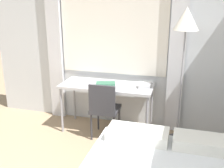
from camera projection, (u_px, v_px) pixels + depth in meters
name	position (u px, v px, depth m)	size (l,w,h in m)	color
wall_back_with_window	(126.00, 42.00, 4.05)	(4.68, 0.13, 2.70)	silver
desk	(107.00, 88.00, 3.97)	(1.39, 0.57, 0.76)	#B2B2B7
desk_chair	(104.00, 107.00, 3.80)	(0.41, 0.41, 0.86)	#333338
standing_lamp	(186.00, 29.00, 3.39)	(0.33, 0.33, 1.90)	#4C4C51
telephone	(145.00, 85.00, 3.79)	(0.18, 0.16, 0.09)	silver
book	(106.00, 83.00, 3.97)	(0.33, 0.25, 0.02)	#33664C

